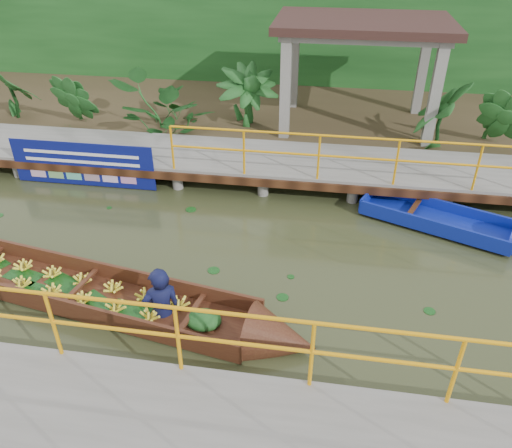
# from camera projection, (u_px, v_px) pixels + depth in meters

# --- Properties ---
(ground) EXTENTS (80.00, 80.00, 0.00)m
(ground) POSITION_uv_depth(u_px,v_px,m) (189.00, 260.00, 9.24)
(ground) COLOR #292F17
(ground) RESTS_ON ground
(land_strip) EXTENTS (30.00, 8.00, 0.45)m
(land_strip) POSITION_uv_depth(u_px,v_px,m) (253.00, 111.00, 15.37)
(land_strip) COLOR #372C1B
(land_strip) RESTS_ON ground
(far_dock) EXTENTS (16.00, 2.06, 1.66)m
(far_dock) POSITION_uv_depth(u_px,v_px,m) (227.00, 159.00, 11.84)
(far_dock) COLOR slate
(far_dock) RESTS_ON ground
(pavilion) EXTENTS (4.40, 3.00, 3.00)m
(pavilion) POSITION_uv_depth(u_px,v_px,m) (363.00, 35.00, 12.59)
(pavilion) COLOR slate
(pavilion) RESTS_ON ground
(foliage_backdrop) EXTENTS (30.00, 0.80, 4.00)m
(foliage_backdrop) POSITION_uv_depth(u_px,v_px,m) (265.00, 34.00, 16.51)
(foliage_backdrop) COLOR #144016
(foliage_backdrop) RESTS_ON ground
(vendor_boat) EXTENTS (10.09, 2.71, 2.17)m
(vendor_boat) POSITION_uv_depth(u_px,v_px,m) (44.00, 277.00, 8.43)
(vendor_boat) COLOR #3A1810
(vendor_boat) RESTS_ON ground
(moored_blue_boat) EXTENTS (3.54, 2.16, 0.83)m
(moored_blue_boat) POSITION_uv_depth(u_px,v_px,m) (479.00, 231.00, 9.79)
(moored_blue_boat) COLOR navy
(moored_blue_boat) RESTS_ON ground
(blue_banner) EXTENTS (3.39, 0.04, 1.06)m
(blue_banner) POSITION_uv_depth(u_px,v_px,m) (83.00, 164.00, 11.42)
(blue_banner) COLOR navy
(blue_banner) RESTS_ON ground
(tropical_plants) EXTENTS (14.23, 1.23, 1.54)m
(tropical_plants) POSITION_uv_depth(u_px,v_px,m) (233.00, 103.00, 13.03)
(tropical_plants) COLOR #144016
(tropical_plants) RESTS_ON ground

